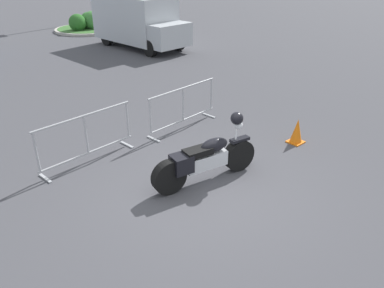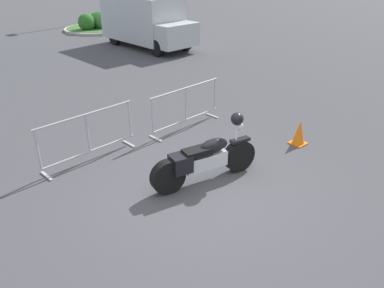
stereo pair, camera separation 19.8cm
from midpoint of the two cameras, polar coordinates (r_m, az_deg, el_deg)
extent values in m
plane|color=#424247|center=(7.08, 2.91, -7.31)|extent=(120.00, 120.00, 0.00)
cylinder|color=black|center=(7.67, 7.92, -1.79)|extent=(0.69, 0.30, 0.67)
cylinder|color=black|center=(6.90, -2.87, -5.01)|extent=(0.69, 0.30, 0.67)
cube|color=silver|center=(7.20, 2.84, -2.61)|extent=(0.91, 0.40, 0.29)
ellipsoid|color=black|center=(7.15, 4.16, -0.20)|extent=(0.62, 0.37, 0.27)
cube|color=black|center=(6.99, 1.59, -1.21)|extent=(0.58, 0.38, 0.13)
cube|color=black|center=(6.90, -0.94, -2.97)|extent=(0.43, 0.39, 0.33)
cube|color=black|center=(7.50, 8.09, 0.59)|extent=(0.44, 0.22, 0.06)
cylinder|color=silver|center=(7.38, 7.52, 1.39)|extent=(0.05, 0.05, 0.47)
sphere|color=silver|center=(7.34, 7.93, 2.77)|extent=(0.17, 0.17, 0.17)
sphere|color=black|center=(7.25, 7.68, 3.81)|extent=(0.25, 0.25, 0.25)
cylinder|color=#9EA0A5|center=(7.97, -15.32, 4.33)|extent=(2.26, 0.23, 0.04)
cylinder|color=#9EA0A5|center=(8.32, -14.63, -1.08)|extent=(2.26, 0.23, 0.04)
cylinder|color=#9EA0A5|center=(7.73, -21.79, -0.90)|extent=(0.05, 0.05, 0.85)
cylinder|color=#9EA0A5|center=(8.14, -14.97, 1.57)|extent=(0.05, 0.05, 0.85)
cylinder|color=#9EA0A5|center=(8.66, -8.88, 3.76)|extent=(0.05, 0.05, 0.85)
cube|color=#9EA0A5|center=(8.03, -20.61, -4.60)|extent=(0.10, 0.44, 0.03)
cube|color=#9EA0A5|center=(8.88, -8.96, 0.01)|extent=(0.10, 0.44, 0.03)
cylinder|color=#9EA0A5|center=(9.30, -0.37, 8.51)|extent=(2.26, 0.23, 0.04)
cylinder|color=#9EA0A5|center=(9.60, -0.36, 3.69)|extent=(2.26, 0.23, 0.04)
cylinder|color=#9EA0A5|center=(8.77, -5.43, 4.26)|extent=(0.05, 0.05, 0.85)
cylinder|color=#9EA0A5|center=(9.44, -0.37, 6.06)|extent=(0.05, 0.05, 0.85)
cylinder|color=#9EA0A5|center=(10.18, 4.02, 7.57)|extent=(0.05, 0.05, 0.85)
cube|color=#9EA0A5|center=(9.06, -4.93, 0.82)|extent=(0.10, 0.44, 0.03)
cube|color=#9EA0A5|center=(10.35, 3.65, 4.30)|extent=(0.10, 0.44, 0.03)
cube|color=#B2B7BC|center=(18.84, -7.29, 18.50)|extent=(2.26, 4.22, 2.00)
cube|color=#B2B7BC|center=(17.01, -1.89, 16.20)|extent=(1.95, 1.02, 1.00)
cylinder|color=black|center=(17.94, -0.69, 15.21)|extent=(0.29, 0.73, 0.72)
cylinder|color=black|center=(16.87, -4.99, 14.36)|extent=(0.29, 0.73, 0.72)
cylinder|color=black|center=(20.44, -7.30, 16.44)|extent=(0.29, 0.73, 0.72)
cylinder|color=black|center=(19.50, -11.38, 15.65)|extent=(0.29, 0.73, 0.72)
cylinder|color=#ADA89E|center=(23.87, -13.88, 16.68)|extent=(3.90, 3.90, 0.14)
cylinder|color=#38662D|center=(23.85, -13.90, 16.87)|extent=(3.59, 3.59, 0.02)
sphere|color=#3D7A38|center=(23.57, -13.39, 17.90)|extent=(1.06, 1.06, 1.06)
sphere|color=#33702D|center=(23.86, -13.92, 17.86)|extent=(0.97, 0.97, 0.97)
sphere|color=#286023|center=(23.23, -15.53, 17.45)|extent=(0.97, 0.97, 0.97)
cube|color=orange|center=(9.18, 16.44, 0.11)|extent=(0.34, 0.34, 0.03)
cone|color=orange|center=(9.06, 16.68, 1.78)|extent=(0.28, 0.28, 0.56)
camera|label=1|loc=(0.10, -89.23, 0.39)|focal=35.00mm
camera|label=2|loc=(0.10, 90.77, -0.39)|focal=35.00mm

